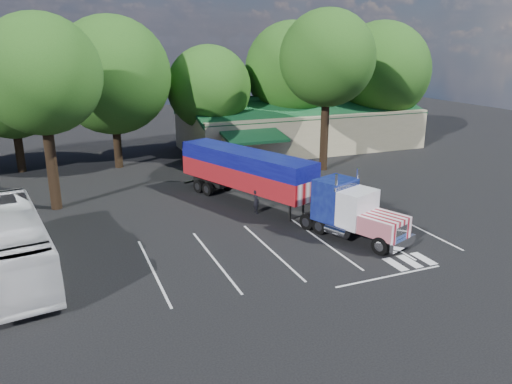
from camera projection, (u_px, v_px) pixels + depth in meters
name	position (u px, v px, depth m)	size (l,w,h in m)	color
ground	(233.00, 216.00, 32.23)	(120.00, 120.00, 0.00)	black
event_hall	(298.00, 127.00, 52.37)	(24.20, 14.12, 5.55)	tan
tree_row_b	(11.00, 88.00, 41.16)	(8.40, 8.40, 11.35)	black
tree_row_c	(112.00, 75.00, 42.40)	(10.00, 10.00, 13.05)	black
tree_row_d	(209.00, 88.00, 47.27)	(8.00, 8.00, 10.60)	black
tree_row_e	(292.00, 69.00, 50.56)	(9.60, 9.60, 12.90)	black
tree_row_f	(381.00, 71.00, 53.24)	(10.40, 10.40, 13.00)	black
tree_near_left	(41.00, 75.00, 31.15)	(7.60, 7.60, 12.65)	black
tree_near_right	(327.00, 59.00, 41.21)	(8.00, 8.00, 13.50)	black
semi_truck	(270.00, 179.00, 32.76)	(8.70, 17.81, 3.82)	black
woman	(256.00, 202.00, 32.59)	(0.57, 0.38, 1.58)	black
bicycle	(302.00, 195.00, 34.99)	(0.64, 1.83, 0.96)	black
tour_bus	(14.00, 243.00, 23.97)	(2.56, 10.95, 3.05)	silver
silver_sedan	(232.00, 155.00, 46.23)	(1.60, 4.59, 1.51)	#9EA0A5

